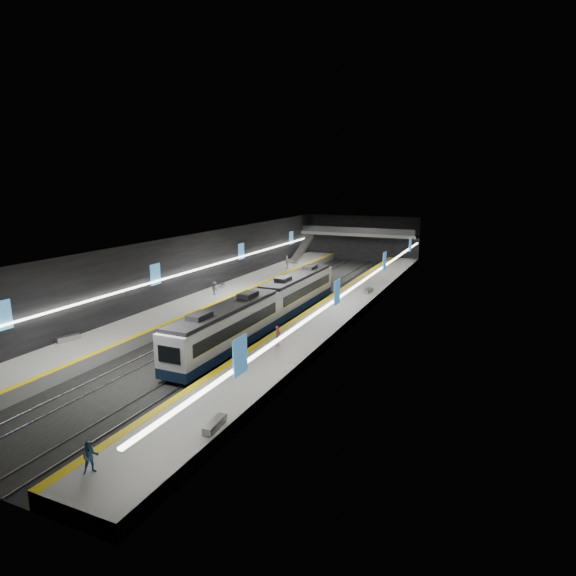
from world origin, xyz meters
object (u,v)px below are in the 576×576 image
at_px(bench_left_far, 222,286).
at_px(bench_right_far, 369,291).
at_px(bench_left_near, 68,338).
at_px(bench_right_near, 215,425).
at_px(escalator, 302,249).
at_px(passenger_left_a, 287,262).
at_px(passenger_right_a, 278,336).
at_px(train, 267,306).
at_px(passenger_right_b, 90,458).
at_px(passenger_left_b, 215,288).

relative_size(bench_left_far, bench_right_far, 0.88).
bearing_deg(bench_left_near, bench_right_near, -1.21).
height_order(escalator, bench_right_near, escalator).
xyz_separation_m(bench_left_far, bench_right_near, (18.19, -30.11, 0.02)).
bearing_deg(bench_left_far, bench_left_near, -116.81).
xyz_separation_m(bench_right_far, passenger_left_a, (-15.36, 10.38, 0.75)).
bearing_deg(bench_left_far, passenger_right_a, -71.81).
xyz_separation_m(train, passenger_right_b, (4.02, -25.93, -0.42)).
bearing_deg(passenger_right_b, passenger_left_b, 63.00).
bearing_deg(bench_right_near, bench_left_near, 154.43).
distance_m(train, bench_left_near, 17.69).
bearing_deg(passenger_left_b, bench_right_far, -127.87).
distance_m(bench_right_near, bench_right_far, 34.76).
height_order(train, passenger_left_b, train).
distance_m(escalator, bench_right_near, 55.82).
bearing_deg(bench_right_far, passenger_right_a, -89.28).
relative_size(train, bench_right_near, 15.81).
bearing_deg(passenger_right_b, passenger_left_a, 54.03).
relative_size(bench_right_near, passenger_right_b, 1.23).
xyz_separation_m(passenger_right_a, passenger_right_b, (-0.44, -19.03, -0.06)).
height_order(bench_left_far, passenger_right_b, passenger_right_b).
xyz_separation_m(train, bench_left_near, (-12.00, -12.96, -0.97)).
relative_size(bench_left_near, bench_right_far, 0.98).
xyz_separation_m(escalator, bench_right_far, (16.24, -18.39, -1.66)).
bearing_deg(bench_right_far, train, -107.75).
height_order(bench_right_near, bench_right_far, bench_right_far).
distance_m(bench_left_near, passenger_left_a, 37.99).
bearing_deg(passenger_left_a, bench_right_near, 17.35).
relative_size(train, passenger_left_b, 19.31).
bearing_deg(passenger_right_b, escalator, 52.94).
xyz_separation_m(bench_left_near, bench_left_far, (0.81, 22.85, -0.02)).
bearing_deg(bench_right_near, bench_right_far, 86.60).
bearing_deg(train, bench_right_near, -70.90).
distance_m(escalator, passenger_left_b, 26.88).
xyz_separation_m(bench_right_near, passenger_right_b, (-2.98, -5.71, 0.54)).
relative_size(passenger_right_a, passenger_left_b, 1.07).
xyz_separation_m(escalator, bench_right_near, (17.00, -53.14, -1.67)).
bearing_deg(passenger_right_a, train, 36.36).
relative_size(escalator, bench_right_far, 4.15).
relative_size(train, passenger_right_a, 17.99).
bearing_deg(passenger_right_a, bench_left_far, 46.49).
distance_m(bench_right_near, passenger_right_b, 6.47).
distance_m(train, bench_right_far, 15.85).
bearing_deg(escalator, passenger_left_b, -89.73).
bearing_deg(train, passenger_left_b, 148.43).
xyz_separation_m(train, bench_left_far, (-11.19, 9.90, -0.99)).
height_order(bench_right_far, passenger_right_a, passenger_right_a).
distance_m(bench_left_near, bench_right_near, 20.34).
bearing_deg(passenger_left_b, escalator, -65.32).
bearing_deg(bench_left_far, train, -66.27).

